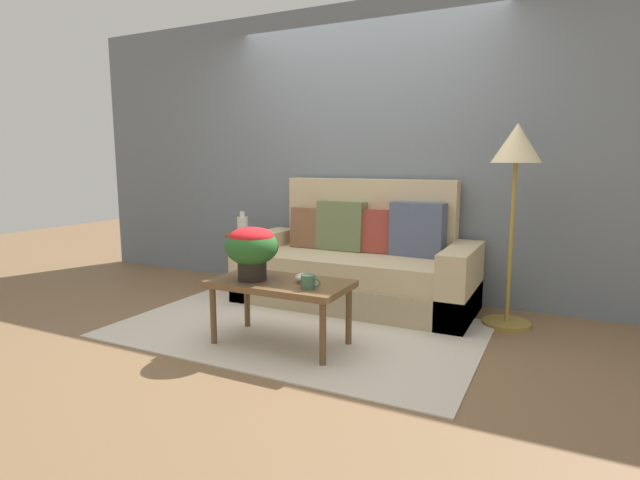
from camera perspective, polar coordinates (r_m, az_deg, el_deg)
The scene contains 11 objects.
ground_plane at distance 3.88m, azimuth -2.04°, elevation -9.82°, with size 14.00×14.00×0.00m, color brown.
wall_back at distance 4.79m, azimuth 5.02°, elevation 9.98°, with size 6.40×0.12×2.67m, color slate.
area_rug at distance 3.81m, azimuth -2.58°, elevation -10.07°, with size 2.65×1.67×0.01m, color beige.
couch at distance 4.42m, azimuth 4.29°, elevation -2.95°, with size 2.04×0.86×1.09m.
coffee_table at distance 3.41m, azimuth -4.51°, elevation -5.47°, with size 0.94×0.50×0.45m.
side_table at distance 4.99m, azimuth -8.79°, elevation -1.14°, with size 0.36×0.36×0.55m.
floor_lamp at distance 3.97m, azimuth 21.39°, elevation 8.13°, with size 0.36×0.36×1.52m.
potted_plant at distance 3.40m, azimuth -7.78°, elevation -0.76°, with size 0.36×0.36×0.36m.
coffee_mug at distance 3.17m, azimuth -1.33°, elevation -4.77°, with size 0.13×0.09×0.09m.
snack_bowl at distance 3.33m, azimuth -1.83°, elevation -4.27°, with size 0.12×0.12×0.06m.
table_vase at distance 4.94m, azimuth -8.81°, elevation 1.77°, with size 0.10×0.10×0.21m.
Camera 1 is at (1.75, -3.23, 1.25)m, focal length 28.11 mm.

